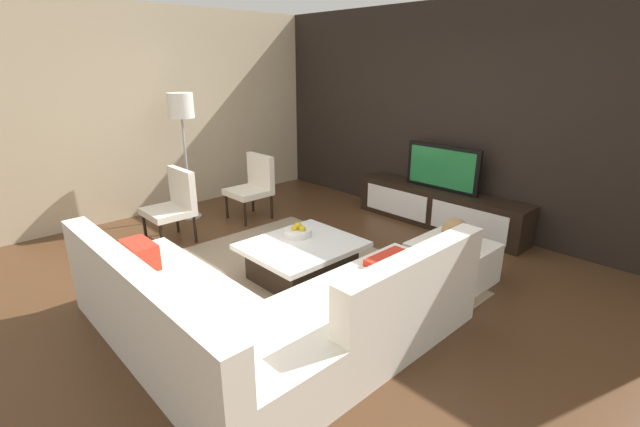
# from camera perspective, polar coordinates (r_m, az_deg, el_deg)

# --- Properties ---
(ground_plane) EXTENTS (14.00, 14.00, 0.00)m
(ground_plane) POSITION_cam_1_polar(r_m,az_deg,el_deg) (4.39, -2.41, -9.15)
(ground_plane) COLOR #4C301C
(feature_wall_back) EXTENTS (6.40, 0.12, 2.80)m
(feature_wall_back) POSITION_cam_1_polar(r_m,az_deg,el_deg) (6.03, 17.58, 11.78)
(feature_wall_back) COLOR black
(feature_wall_back) RESTS_ON ground
(side_wall_left) EXTENTS (0.12, 5.20, 2.80)m
(side_wall_left) POSITION_cam_1_polar(r_m,az_deg,el_deg) (6.74, -19.80, 12.24)
(side_wall_left) COLOR #C6B28E
(side_wall_left) RESTS_ON ground
(area_rug) EXTENTS (2.98, 2.40, 0.01)m
(area_rug) POSITION_cam_1_polar(r_m,az_deg,el_deg) (4.45, -3.26, -8.65)
(area_rug) COLOR gray
(area_rug) RESTS_ON ground
(media_console) EXTENTS (2.34, 0.45, 0.50)m
(media_console) POSITION_cam_1_polar(r_m,az_deg,el_deg) (6.01, 15.06, 0.72)
(media_console) COLOR black
(media_console) RESTS_ON ground
(television) EXTENTS (1.03, 0.06, 0.58)m
(television) POSITION_cam_1_polar(r_m,az_deg,el_deg) (5.87, 15.51, 5.72)
(television) COLOR black
(television) RESTS_ON media_console
(sectional_couch) EXTENTS (2.50, 2.39, 0.82)m
(sectional_couch) POSITION_cam_1_polar(r_m,az_deg,el_deg) (3.42, -7.75, -12.64)
(sectional_couch) COLOR silver
(sectional_couch) RESTS_ON ground
(coffee_table) EXTENTS (0.93, 1.07, 0.38)m
(coffee_table) POSITION_cam_1_polar(r_m,az_deg,el_deg) (4.42, -2.32, -5.99)
(coffee_table) COLOR black
(coffee_table) RESTS_ON ground
(accent_chair_near) EXTENTS (0.54, 0.50, 0.87)m
(accent_chair_near) POSITION_cam_1_polar(r_m,az_deg,el_deg) (5.55, -18.29, 1.50)
(accent_chair_near) COLOR black
(accent_chair_near) RESTS_ON ground
(floor_lamp) EXTENTS (0.34, 0.34, 1.69)m
(floor_lamp) POSITION_cam_1_polar(r_m,az_deg,el_deg) (6.16, -17.49, 12.27)
(floor_lamp) COLOR #A5A5AA
(floor_lamp) RESTS_ON ground
(ottoman) EXTENTS (0.70, 0.70, 0.40)m
(ottoman) POSITION_cam_1_polar(r_m,az_deg,el_deg) (4.56, 16.64, -6.07)
(ottoman) COLOR silver
(ottoman) RESTS_ON ground
(fruit_bowl) EXTENTS (0.28, 0.28, 0.13)m
(fruit_bowl) POSITION_cam_1_polar(r_m,az_deg,el_deg) (4.52, -2.88, -2.33)
(fruit_bowl) COLOR silver
(fruit_bowl) RESTS_ON coffee_table
(accent_chair_far) EXTENTS (0.53, 0.52, 0.87)m
(accent_chair_far) POSITION_cam_1_polar(r_m,az_deg,el_deg) (6.15, -8.55, 3.91)
(accent_chair_far) COLOR black
(accent_chair_far) RESTS_ON ground
(decorative_ball) EXTENTS (0.25, 0.25, 0.25)m
(decorative_ball) POSITION_cam_1_polar(r_m,az_deg,el_deg) (4.43, 17.04, -2.22)
(decorative_ball) COLOR #997247
(decorative_ball) RESTS_ON ottoman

